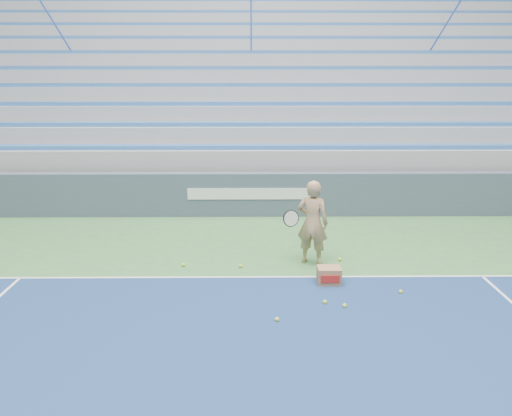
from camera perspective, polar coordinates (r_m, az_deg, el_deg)
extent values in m
cube|color=white|center=(8.95, -0.45, -7.88)|extent=(10.97, 0.05, 0.00)
cube|color=#3E4B5E|center=(12.59, -0.50, 1.58)|extent=(30.00, 0.30, 1.10)
cube|color=white|center=(12.42, -0.50, 1.63)|extent=(3.20, 0.02, 0.28)
cube|color=#93979C|center=(17.04, -0.52, 5.22)|extent=(30.00, 8.50, 1.10)
cube|color=#93979C|center=(16.92, -0.53, 7.89)|extent=(30.00, 8.50, 0.50)
cube|color=#3063B0|center=(13.04, -0.52, 7.01)|extent=(29.60, 0.42, 0.11)
cube|color=#93979C|center=(17.29, -0.54, 9.71)|extent=(30.00, 7.65, 0.50)
cube|color=#3063B0|center=(13.82, -0.53, 9.57)|extent=(29.60, 0.42, 0.11)
cube|color=#93979C|center=(17.67, -0.54, 11.46)|extent=(30.00, 6.80, 0.50)
cube|color=#3063B0|center=(14.63, -0.53, 11.85)|extent=(29.60, 0.42, 0.11)
cube|color=#93979C|center=(18.07, -0.55, 13.13)|extent=(30.00, 5.95, 0.50)
cube|color=#3063B0|center=(15.46, -0.54, 13.89)|extent=(29.60, 0.42, 0.11)
cube|color=#93979C|center=(18.48, -0.55, 14.73)|extent=(30.00, 5.10, 0.50)
cube|color=#3063B0|center=(16.30, -0.55, 15.73)|extent=(29.60, 0.42, 0.11)
cube|color=#93979C|center=(18.91, -0.56, 16.26)|extent=(30.00, 4.25, 0.50)
cube|color=#3063B0|center=(17.16, -0.56, 17.38)|extent=(29.60, 0.42, 0.11)
cube|color=#93979C|center=(19.35, -0.56, 17.72)|extent=(30.00, 3.40, 0.50)
cube|color=#3063B0|center=(18.04, -0.56, 18.87)|extent=(29.60, 0.42, 0.11)
cube|color=#93979C|center=(19.80, -0.57, 19.12)|extent=(30.00, 2.55, 0.50)
cube|color=#3063B0|center=(18.92, -0.57, 20.22)|extent=(29.60, 0.42, 0.11)
cube|color=#93979C|center=(20.26, -0.57, 20.45)|extent=(30.00, 1.70, 0.50)
cube|color=#3063B0|center=(19.82, -0.57, 21.45)|extent=(29.60, 0.42, 0.11)
cube|color=#93979C|center=(20.73, -0.58, 21.72)|extent=(30.00, 0.85, 0.50)
cube|color=#3063B0|center=(20.72, -0.58, 22.57)|extent=(29.60, 0.42, 0.11)
cube|color=#93979C|center=(21.33, -0.56, 15.62)|extent=(31.00, 0.40, 7.30)
cylinder|color=#355BBB|center=(17.85, -21.23, 17.75)|extent=(0.05, 8.53, 5.04)
cylinder|color=#355BBB|center=(16.81, -0.56, 18.94)|extent=(0.05, 8.53, 5.04)
cylinder|color=#355BBB|center=(17.85, 20.11, 17.85)|extent=(0.05, 8.53, 5.04)
imported|color=tan|center=(9.41, 6.47, -1.66)|extent=(0.69, 0.58, 1.62)
cylinder|color=black|center=(9.09, 4.50, -1.29)|extent=(0.12, 0.27, 0.08)
cylinder|color=beige|center=(8.79, 4.02, -1.19)|extent=(0.29, 0.16, 0.28)
torus|color=black|center=(8.79, 4.02, -1.19)|extent=(0.31, 0.18, 0.30)
cube|color=#926A46|center=(8.75, 8.33, -7.65)|extent=(0.40, 0.30, 0.30)
cube|color=#B21E19|center=(8.61, 8.49, -8.05)|extent=(0.32, 0.01, 0.13)
sphere|color=#CDE62F|center=(8.68, 16.21, -9.17)|extent=(0.07, 0.07, 0.07)
sphere|color=#CDE62F|center=(9.39, -1.78, -6.63)|extent=(0.07, 0.07, 0.07)
sphere|color=#CDE62F|center=(9.84, 9.56, -5.79)|extent=(0.07, 0.07, 0.07)
sphere|color=#CDE62F|center=(9.53, -8.28, -6.44)|extent=(0.07, 0.07, 0.07)
sphere|color=#CDE62F|center=(8.07, 7.88, -10.59)|extent=(0.07, 0.07, 0.07)
sphere|color=#CDE62F|center=(8.00, 10.10, -10.93)|extent=(0.07, 0.07, 0.07)
sphere|color=#CDE62F|center=(7.49, 2.42, -12.61)|extent=(0.07, 0.07, 0.07)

